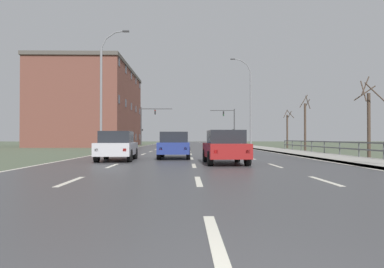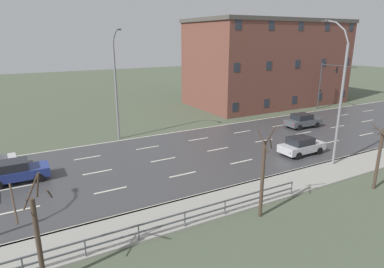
# 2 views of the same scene
# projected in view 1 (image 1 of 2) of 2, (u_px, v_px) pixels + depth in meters

# --- Properties ---
(ground_plane) EXTENTS (160.00, 160.00, 0.12)m
(ground_plane) POSITION_uv_depth(u_px,v_px,m) (188.00, 147.00, 50.14)
(ground_plane) COLOR #4C5642
(road_asphalt_strip) EXTENTS (14.00, 120.00, 0.03)m
(road_asphalt_strip) POSITION_uv_depth(u_px,v_px,m) (188.00, 145.00, 62.14)
(road_asphalt_strip) COLOR #3D3D3F
(road_asphalt_strip) RESTS_ON ground
(sidewalk_right) EXTENTS (3.00, 120.00, 0.12)m
(sidewalk_right) POSITION_uv_depth(u_px,v_px,m) (235.00, 145.00, 62.29)
(sidewalk_right) COLOR gray
(sidewalk_right) RESTS_ON ground
(guardrail) EXTENTS (0.07, 28.28, 1.00)m
(guardrail) POSITION_uv_depth(u_px,v_px,m) (349.00, 146.00, 21.74)
(guardrail) COLOR #515459
(guardrail) RESTS_ON ground
(street_lamp_midground) EXTENTS (2.58, 0.24, 11.02)m
(street_lamp_midground) POSITION_uv_depth(u_px,v_px,m) (249.00, 104.00, 42.60)
(street_lamp_midground) COLOR slate
(street_lamp_midground) RESTS_ON ground
(street_lamp_left_bank) EXTENTS (2.48, 0.24, 10.48)m
(street_lamp_left_bank) POSITION_uv_depth(u_px,v_px,m) (103.00, 92.00, 29.67)
(street_lamp_left_bank) COLOR slate
(street_lamp_left_bank) RESTS_ON ground
(traffic_signal_right) EXTENTS (4.20, 0.36, 6.20)m
(traffic_signal_right) POSITION_uv_depth(u_px,v_px,m) (230.00, 122.00, 59.20)
(traffic_signal_right) COLOR #38383A
(traffic_signal_right) RESTS_ON ground
(traffic_signal_left) EXTENTS (5.31, 0.36, 6.41)m
(traffic_signal_left) POSITION_uv_depth(u_px,v_px,m) (147.00, 120.00, 58.45)
(traffic_signal_left) COLOR #38383A
(traffic_signal_left) RESTS_ON ground
(car_mid_centre) EXTENTS (1.87, 4.11, 1.57)m
(car_mid_centre) POSITION_uv_depth(u_px,v_px,m) (175.00, 145.00, 20.43)
(car_mid_centre) COLOR navy
(car_mid_centre) RESTS_ON ground
(car_distant) EXTENTS (1.88, 4.12, 1.57)m
(car_distant) POSITION_uv_depth(u_px,v_px,m) (226.00, 141.00, 42.21)
(car_distant) COLOR #B7B7BC
(car_distant) RESTS_ON ground
(car_near_left) EXTENTS (1.99, 4.18, 1.57)m
(car_near_left) POSITION_uv_depth(u_px,v_px,m) (176.00, 141.00, 48.94)
(car_near_left) COLOR #474C51
(car_near_left) RESTS_ON ground
(car_far_right) EXTENTS (1.93, 4.15, 1.57)m
(car_far_right) POSITION_uv_depth(u_px,v_px,m) (225.00, 147.00, 16.18)
(car_far_right) COLOR maroon
(car_far_right) RESTS_ON ground
(car_far_left) EXTENTS (1.97, 4.17, 1.57)m
(car_far_left) POSITION_uv_depth(u_px,v_px,m) (117.00, 146.00, 18.38)
(car_far_left) COLOR #B7B7BC
(car_far_left) RESTS_ON ground
(brick_building) EXTENTS (12.41, 22.96, 12.18)m
(brick_building) POSITION_uv_depth(u_px,v_px,m) (93.00, 107.00, 54.87)
(brick_building) COLOR brown
(brick_building) RESTS_ON ground
(bare_tree_near) EXTENTS (1.33, 1.45, 5.04)m
(bare_tree_near) POSITION_uv_depth(u_px,v_px,m) (369.00, 120.00, 21.21)
(bare_tree_near) COLOR #423328
(bare_tree_near) RESTS_ON ground
(bare_tree_mid) EXTENTS (0.87, 0.95, 5.34)m
(bare_tree_mid) POSITION_uv_depth(u_px,v_px,m) (305.00, 125.00, 32.52)
(bare_tree_mid) COLOR #423328
(bare_tree_mid) RESTS_ON ground
(bare_tree_far) EXTENTS (1.17, 1.34, 4.66)m
(bare_tree_far) POSITION_uv_depth(u_px,v_px,m) (287.00, 130.00, 41.51)
(bare_tree_far) COLOR #423328
(bare_tree_far) RESTS_ON ground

